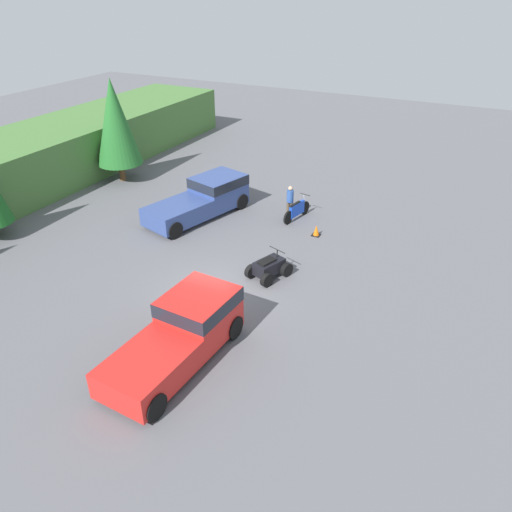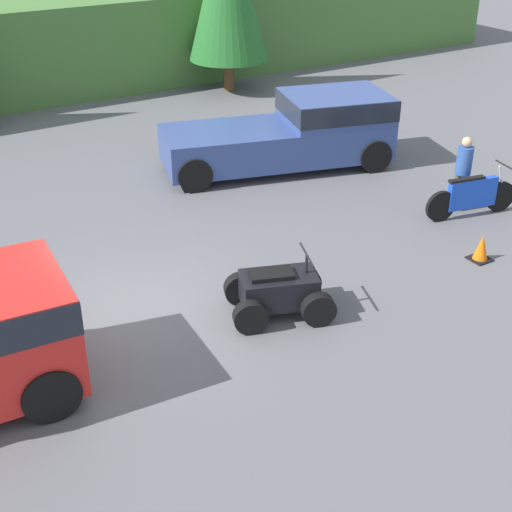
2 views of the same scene
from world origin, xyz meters
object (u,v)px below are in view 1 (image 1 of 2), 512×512
dirt_bike (297,210)px  quad_atv (269,268)px  pickup_truck_red (183,331)px  rider_person (290,200)px  traffic_cone (316,231)px  pickup_truck_second (205,197)px

dirt_bike → quad_atv: (-5.94, -1.18, -0.04)m
pickup_truck_red → rider_person: (11.83, 1.19, -0.04)m
rider_person → traffic_cone: 2.60m
pickup_truck_red → dirt_bike: (11.75, 0.75, -0.50)m
pickup_truck_red → pickup_truck_second: 11.48m
traffic_cone → rider_person: bearing=54.9°
rider_person → quad_atv: bearing=-159.9°
pickup_truck_red → dirt_bike: pickup_truck_red is taller
rider_person → traffic_cone: size_ratio=3.16×
traffic_cone → dirt_bike: bearing=49.9°
pickup_truck_second → pickup_truck_red: bearing=-136.8°
pickup_truck_red → quad_atv: 5.85m
pickup_truck_second → rider_person: bearing=-52.8°
quad_atv → traffic_cone: size_ratio=3.79×
pickup_truck_red → dirt_bike: 11.78m
dirt_bike → traffic_cone: bearing=-118.8°
pickup_truck_red → rider_person: size_ratio=3.20×
quad_atv → traffic_cone: 4.61m
quad_atv → rider_person: rider_person is taller
rider_person → pickup_truck_red: bearing=-169.3°
pickup_truck_red → pickup_truck_second: size_ratio=0.89×
pickup_truck_second → traffic_cone: 6.31m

